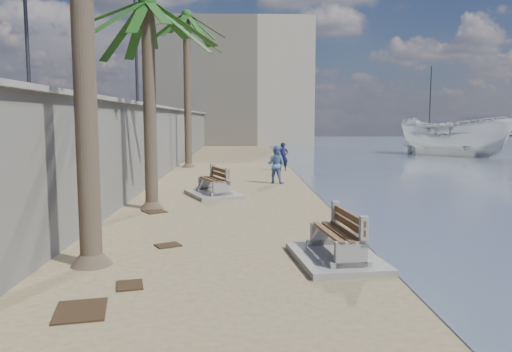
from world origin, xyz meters
name	(u,v)px	position (x,y,z in m)	size (l,w,h in m)	color
ground_plane	(297,291)	(0.00, 0.00, 0.00)	(140.00, 140.00, 0.00)	#907D58
seawall	(166,140)	(-5.20, 20.00, 1.75)	(0.45, 70.00, 3.50)	gray
wall_cap	(165,108)	(-5.20, 20.00, 3.55)	(0.80, 70.00, 0.12)	gray
end_building	(233,85)	(-2.00, 52.00, 7.00)	(18.00, 12.00, 14.00)	#B7AA93
bench_near	(337,240)	(1.03, 1.81, 0.44)	(1.93, 2.60, 1.01)	gray
bench_far	(214,184)	(-2.02, 10.80, 0.46)	(2.50, 2.95, 1.04)	gray
palm_mid	(147,5)	(-3.91, 8.09, 6.52)	(5.00, 5.00, 7.51)	brown
palm_back	(186,18)	(-4.20, 22.32, 8.94)	(5.00, 5.00, 10.01)	brown
pedestrian_sign	(25,1)	(-5.00, 1.50, 5.15)	(0.78, 0.07, 2.40)	#2D2D33
streetlight	(136,25)	(-5.10, 12.00, 6.64)	(0.28, 0.28, 5.12)	#2D2D33
person_a	(283,155)	(1.43, 20.05, 0.93)	(0.67, 0.45, 1.86)	#15163B
person_b	(276,162)	(0.64, 14.51, 0.96)	(0.93, 0.72, 1.93)	#5070A6
boat_cruiser	(454,135)	(16.14, 31.31, 1.70)	(3.58, 3.68, 4.21)	silver
yacht_far	(443,147)	(17.99, 37.98, 0.35)	(9.26, 2.59, 1.50)	silver
sailboat_west	(429,143)	(19.99, 46.96, 0.31)	(6.44, 5.52, 8.83)	silver
debris_a	(81,311)	(-3.43, -0.82, 0.01)	(0.95, 0.76, 0.03)	#382616
debris_b	(130,285)	(-2.94, 0.35, 0.01)	(0.57, 0.45, 0.03)	#382616
debris_c	(154,211)	(-3.74, 7.51, 0.01)	(0.78, 0.62, 0.03)	#382616
debris_d	(168,245)	(-2.67, 3.17, 0.01)	(0.55, 0.44, 0.03)	#382616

